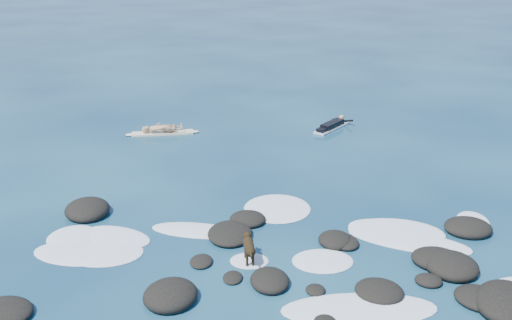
{
  "coord_description": "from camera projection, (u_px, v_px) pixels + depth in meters",
  "views": [
    {
      "loc": [
        0.05,
        -15.46,
        8.4
      ],
      "look_at": [
        -1.08,
        4.0,
        0.9
      ],
      "focal_mm": 40.0,
      "sensor_mm": 36.0,
      "label": 1
    }
  ],
  "objects": [
    {
      "name": "reef_rocks",
      "position": [
        316.0,
        261.0,
        15.78
      ],
      "size": [
        14.96,
        7.27,
        0.61
      ],
      "color": "black",
      "rests_on": "ground"
    },
    {
      "name": "ground",
      "position": [
        284.0,
        235.0,
        17.43
      ],
      "size": [
        160.0,
        160.0,
        0.0
      ],
      "primitive_type": "plane",
      "color": "#0A2642",
      "rests_on": "ground"
    },
    {
      "name": "dog",
      "position": [
        249.0,
        246.0,
        15.78
      ],
      "size": [
        0.44,
        1.21,
        0.77
      ],
      "rotation": [
        0.0,
        0.0,
        1.75
      ],
      "color": "black",
      "rests_on": "ground"
    },
    {
      "name": "breaking_foam",
      "position": [
        287.0,
        245.0,
        16.86
      ],
      "size": [
        14.87,
        7.82,
        0.12
      ],
      "color": "white",
      "rests_on": "ground"
    },
    {
      "name": "paddling_surfer_rig",
      "position": [
        333.0,
        125.0,
        27.26
      ],
      "size": [
        1.98,
        2.47,
        0.47
      ],
      "rotation": [
        0.0,
        0.0,
        0.96
      ],
      "color": "silver",
      "rests_on": "ground"
    },
    {
      "name": "standing_surfer_rig",
      "position": [
        162.0,
        118.0,
        26.25
      ],
      "size": [
        3.39,
        1.17,
        1.94
      ],
      "rotation": [
        0.0,
        0.0,
        0.21
      ],
      "color": "beige",
      "rests_on": "ground"
    }
  ]
}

